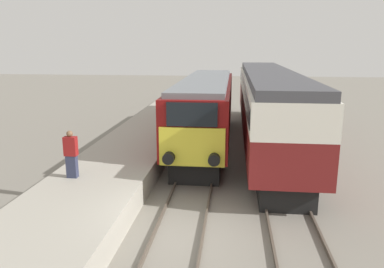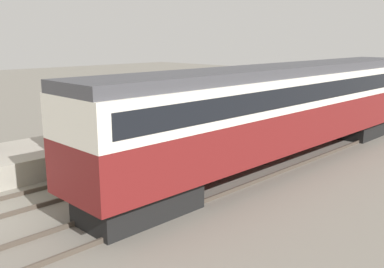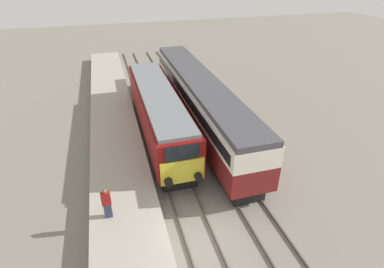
{
  "view_description": "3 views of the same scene",
  "coord_description": "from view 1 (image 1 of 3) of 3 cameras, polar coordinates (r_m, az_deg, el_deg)",
  "views": [
    {
      "loc": [
        1.49,
        -9.85,
        5.44
      ],
      "look_at": [
        0.0,
        3.6,
        2.24
      ],
      "focal_mm": 35.0,
      "sensor_mm": 36.0,
      "label": 1
    },
    {
      "loc": [
        12.96,
        -3.7,
        5.19
      ],
      "look_at": [
        1.7,
        7.6,
        1.6
      ],
      "focal_mm": 40.0,
      "sensor_mm": 36.0,
      "label": 2
    },
    {
      "loc": [
        -3.14,
        -9.21,
        11.79
      ],
      "look_at": [
        1.7,
        7.6,
        1.6
      ],
      "focal_mm": 28.0,
      "sensor_mm": 36.0,
      "label": 3
    }
  ],
  "objects": [
    {
      "name": "locomotive",
      "position": [
        20.85,
        2.16,
        4.06
      ],
      "size": [
        2.7,
        14.67,
        3.72
      ],
      "color": "black",
      "rests_on": "ground_plane"
    },
    {
      "name": "rails_near_track",
      "position": [
        15.86,
        0.56,
        -6.48
      ],
      "size": [
        1.51,
        60.0,
        0.14
      ],
      "color": "#4C4238",
      "rests_on": "ground_plane"
    },
    {
      "name": "rails_far_track",
      "position": [
        15.9,
        12.93,
        -6.78
      ],
      "size": [
        1.5,
        60.0,
        0.14
      ],
      "color": "#4C4238",
      "rests_on": "ground_plane"
    },
    {
      "name": "ground_plane",
      "position": [
        11.35,
        -2.08,
        -15.34
      ],
      "size": [
        120.0,
        120.0,
        0.0
      ],
      "primitive_type": "plane",
      "color": "slate"
    },
    {
      "name": "platform_left",
      "position": [
        19.14,
        -8.4,
        -1.97
      ],
      "size": [
        3.5,
        50.0,
        0.89
      ],
      "color": "#9E998C",
      "rests_on": "ground_plane"
    },
    {
      "name": "passenger_carriage",
      "position": [
        21.43,
        11.43,
        5.17
      ],
      "size": [
        2.75,
        19.62,
        4.13
      ],
      "color": "black",
      "rests_on": "ground_plane"
    },
    {
      "name": "person_on_platform",
      "position": [
        13.77,
        -17.94,
        -2.98
      ],
      "size": [
        0.44,
        0.26,
        1.7
      ],
      "color": "#2D334C",
      "rests_on": "platform_left"
    }
  ]
}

